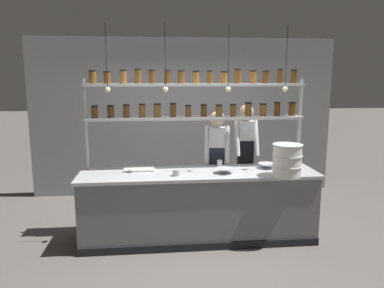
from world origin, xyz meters
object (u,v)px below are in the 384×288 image
object	(u,v)px
chef_left	(217,160)
prep_bowl_center_front	(267,166)
prep_bowl_near_left	(225,171)
chef_center	(245,152)
serving_cup_by_board	(220,163)
spice_shelf_unit	(197,102)
container_stack	(287,160)
cutting_board	(139,169)
serving_cup_front	(176,173)

from	to	relation	value
chef_left	prep_bowl_center_front	xyz separation A→B (m)	(0.61, -0.45, 0.00)
prep_bowl_near_left	chef_center	bearing A→B (deg)	60.83
chef_left	serving_cup_by_board	distance (m)	0.28
prep_bowl_center_front	spice_shelf_unit	bearing A→B (deg)	166.32
chef_center	container_stack	bearing A→B (deg)	-75.64
chef_center	cutting_board	world-z (taller)	chef_center
prep_bowl_center_front	serving_cup_front	world-z (taller)	serving_cup_front
prep_bowl_near_left	container_stack	bearing A→B (deg)	-16.58
chef_center	cutting_board	bearing A→B (deg)	-157.55
prep_bowl_center_front	container_stack	bearing A→B (deg)	-74.28
chef_left	prep_bowl_center_front	world-z (taller)	chef_left
spice_shelf_unit	serving_cup_front	distance (m)	1.02
chef_center	container_stack	size ratio (longest dim) A/B	4.30
cutting_board	prep_bowl_near_left	size ratio (longest dim) A/B	1.66
prep_bowl_near_left	prep_bowl_center_front	bearing A→B (deg)	17.90
chef_left	serving_cup_by_board	bearing A→B (deg)	-81.76
chef_center	prep_bowl_center_front	bearing A→B (deg)	-77.62
spice_shelf_unit	cutting_board	distance (m)	1.18
chef_left	prep_bowl_center_front	size ratio (longest dim) A/B	6.80
container_stack	chef_left	bearing A→B (deg)	129.87
chef_left	serving_cup_front	xyz separation A→B (m)	(-0.63, -0.72, 0.01)
container_stack	prep_bowl_center_front	distance (m)	0.47
spice_shelf_unit	serving_cup_by_board	xyz separation A→B (m)	(0.32, -0.05, -0.83)
chef_left	container_stack	bearing A→B (deg)	-40.62
cutting_board	serving_cup_front	xyz separation A→B (m)	(0.47, -0.35, 0.03)
chef_left	serving_cup_by_board	size ratio (longest dim) A/B	18.86
chef_center	prep_bowl_center_front	size ratio (longest dim) A/B	7.10
spice_shelf_unit	serving_cup_by_board	distance (m)	0.89
serving_cup_front	cutting_board	bearing A→B (deg)	143.46
chef_left	prep_bowl_near_left	xyz separation A→B (m)	(-0.01, -0.65, 0.00)
container_stack	cutting_board	distance (m)	1.91
prep_bowl_center_front	cutting_board	bearing A→B (deg)	177.16
prep_bowl_near_left	serving_cup_front	distance (m)	0.63
container_stack	cutting_board	xyz separation A→B (m)	(-1.84, 0.51, -0.19)
serving_cup_front	container_stack	bearing A→B (deg)	-6.49
spice_shelf_unit	chef_left	xyz separation A→B (m)	(0.32, 0.22, -0.85)
spice_shelf_unit	prep_bowl_center_front	bearing A→B (deg)	-13.68
serving_cup_front	serving_cup_by_board	distance (m)	0.77
spice_shelf_unit	container_stack	bearing A→B (deg)	-31.65
serving_cup_by_board	cutting_board	bearing A→B (deg)	-175.29
prep_bowl_center_front	serving_cup_by_board	size ratio (longest dim) A/B	2.77
container_stack	cutting_board	world-z (taller)	container_stack
chef_left	chef_center	bearing A→B (deg)	35.31
chef_left	prep_bowl_near_left	size ratio (longest dim) A/B	6.87
prep_bowl_center_front	serving_cup_front	bearing A→B (deg)	-167.92
prep_bowl_center_front	serving_cup_front	size ratio (longest dim) A/B	2.72
prep_bowl_center_front	chef_center	bearing A→B (deg)	100.56
prep_bowl_center_front	serving_cup_by_board	xyz separation A→B (m)	(-0.62, 0.18, 0.01)
chef_center	serving_cup_front	xyz separation A→B (m)	(-1.12, -0.95, -0.04)
cutting_board	serving_cup_front	size ratio (longest dim) A/B	4.47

